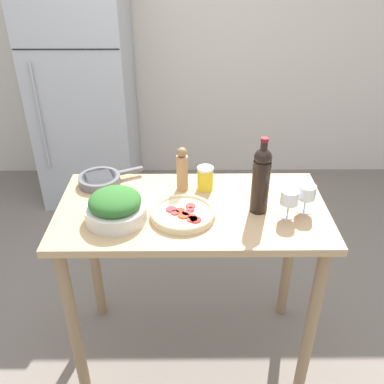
{
  "coord_description": "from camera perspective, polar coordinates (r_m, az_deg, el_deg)",
  "views": [
    {
      "loc": [
        -0.01,
        -1.61,
        1.98
      ],
      "look_at": [
        0.0,
        0.03,
        0.99
      ],
      "focal_mm": 40.0,
      "sensor_mm": 36.0,
      "label": 1
    }
  ],
  "objects": [
    {
      "name": "salad_bowl",
      "position": [
        1.84,
        -10.16,
        -1.97
      ],
      "size": [
        0.26,
        0.26,
        0.14
      ],
      "color": "silver",
      "rests_on": "prep_counter"
    },
    {
      "name": "refrigerator",
      "position": [
        3.59,
        -14.2,
        12.91
      ],
      "size": [
        0.74,
        0.71,
        1.82
      ],
      "color": "#B7BCC1",
      "rests_on": "ground_plane"
    },
    {
      "name": "wine_glass_far",
      "position": [
        1.91,
        15.03,
        -0.16
      ],
      "size": [
        0.08,
        0.08,
        0.13
      ],
      "color": "silver",
      "rests_on": "prep_counter"
    },
    {
      "name": "wine_bottle",
      "position": [
        1.84,
        9.18,
        1.75
      ],
      "size": [
        0.08,
        0.08,
        0.35
      ],
      "color": "black",
      "rests_on": "prep_counter"
    },
    {
      "name": "wine_glass_near",
      "position": [
        1.85,
        12.87,
        -0.87
      ],
      "size": [
        0.08,
        0.08,
        0.13
      ],
      "color": "silver",
      "rests_on": "prep_counter"
    },
    {
      "name": "cast_iron_skillet",
      "position": [
        2.14,
        -12.17,
        1.65
      ],
      "size": [
        0.31,
        0.21,
        0.04
      ],
      "color": "#56565B",
      "rests_on": "prep_counter"
    },
    {
      "name": "homemade_pizza",
      "position": [
        1.85,
        -1.21,
        -2.86
      ],
      "size": [
        0.28,
        0.28,
        0.03
      ],
      "color": "beige",
      "rests_on": "prep_counter"
    },
    {
      "name": "ground_plane",
      "position": [
        2.55,
        0.01,
        -19.75
      ],
      "size": [
        14.0,
        14.0,
        0.0
      ],
      "primitive_type": "plane",
      "color": "slate"
    },
    {
      "name": "wall_back",
      "position": [
        3.78,
        -0.27,
        20.83
      ],
      "size": [
        6.4,
        0.08,
        2.6
      ],
      "color": "silver",
      "rests_on": "ground_plane"
    },
    {
      "name": "pepper_mill",
      "position": [
        2.0,
        -1.32,
        2.98
      ],
      "size": [
        0.05,
        0.05,
        0.22
      ],
      "color": "#AD7F51",
      "rests_on": "prep_counter"
    },
    {
      "name": "prep_counter",
      "position": [
        2.01,
        0.01,
        -5.75
      ],
      "size": [
        1.21,
        0.62,
        0.93
      ],
      "color": "tan",
      "rests_on": "ground_plane"
    },
    {
      "name": "salt_canister",
      "position": [
        2.03,
        1.78,
        1.85
      ],
      "size": [
        0.08,
        0.08,
        0.12
      ],
      "color": "yellow",
      "rests_on": "prep_counter"
    }
  ]
}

